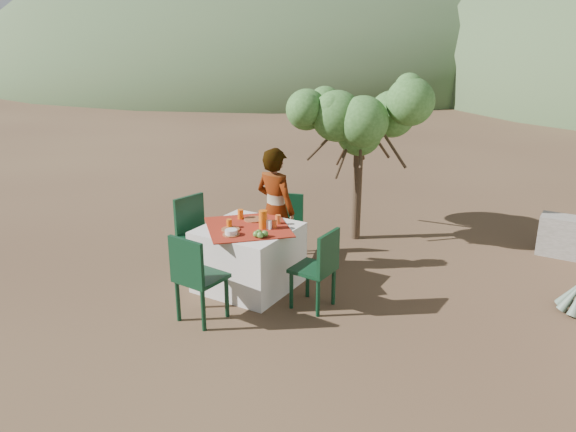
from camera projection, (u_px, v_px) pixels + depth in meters
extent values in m
plane|color=#3D271C|center=(267.00, 310.00, 6.21)|extent=(160.00, 160.00, 0.00)
cube|color=silver|center=(249.00, 257.00, 6.67)|extent=(1.02, 1.02, 0.75)
cube|color=maroon|center=(248.00, 227.00, 6.55)|extent=(1.30, 1.30, 0.01)
cylinder|color=black|center=(271.00, 246.00, 7.45)|extent=(0.04, 0.04, 0.42)
cylinder|color=black|center=(295.00, 248.00, 7.38)|extent=(0.04, 0.04, 0.42)
cylinder|color=black|center=(277.00, 238.00, 7.74)|extent=(0.04, 0.04, 0.42)
cylinder|color=black|center=(300.00, 240.00, 7.68)|extent=(0.04, 0.04, 0.42)
cube|color=black|center=(286.00, 228.00, 7.49)|extent=(0.50, 0.50, 0.04)
cube|color=black|center=(289.00, 208.00, 7.59)|extent=(0.39, 0.16, 0.41)
cylinder|color=black|center=(227.00, 296.00, 5.99)|extent=(0.05, 0.05, 0.48)
cylinder|color=black|center=(202.00, 288.00, 6.19)|extent=(0.05, 0.05, 0.48)
cylinder|color=black|center=(203.00, 309.00, 5.71)|extent=(0.05, 0.05, 0.48)
cylinder|color=black|center=(178.00, 300.00, 5.91)|extent=(0.05, 0.05, 0.48)
cube|color=black|center=(201.00, 277.00, 5.88)|extent=(0.48, 0.48, 0.04)
cube|color=black|center=(186.00, 261.00, 5.64)|extent=(0.45, 0.07, 0.47)
cylinder|color=black|center=(200.00, 263.00, 6.86)|extent=(0.05, 0.05, 0.48)
cylinder|color=black|center=(222.00, 254.00, 7.11)|extent=(0.05, 0.05, 0.48)
cylinder|color=black|center=(181.00, 255.00, 7.09)|extent=(0.05, 0.05, 0.48)
cylinder|color=black|center=(203.00, 247.00, 7.34)|extent=(0.05, 0.05, 0.48)
cube|color=black|center=(201.00, 237.00, 7.02)|extent=(0.53, 0.53, 0.04)
cube|color=black|center=(189.00, 214.00, 7.07)|extent=(0.13, 0.45, 0.47)
cylinder|color=black|center=(307.00, 279.00, 6.45)|extent=(0.04, 0.04, 0.45)
cylinder|color=black|center=(291.00, 290.00, 6.18)|extent=(0.04, 0.04, 0.45)
cylinder|color=black|center=(333.00, 286.00, 6.27)|extent=(0.04, 0.04, 0.45)
cylinder|color=black|center=(318.00, 297.00, 6.00)|extent=(0.04, 0.04, 0.45)
cube|color=black|center=(313.00, 269.00, 6.15)|extent=(0.44, 0.44, 0.04)
cube|color=black|center=(328.00, 252.00, 5.98)|extent=(0.06, 0.42, 0.44)
imported|color=#8C6651|center=(275.00, 210.00, 7.06)|extent=(0.63, 0.47, 1.58)
cylinder|color=#443022|center=(357.00, 187.00, 8.09)|extent=(0.13, 0.13, 1.57)
sphere|color=#2C5720|center=(359.00, 133.00, 7.84)|extent=(0.67, 0.67, 0.67)
sphere|color=#2C5720|center=(402.00, 125.00, 7.49)|extent=(0.63, 0.63, 0.63)
sphere|color=#2C5720|center=(327.00, 121.00, 8.17)|extent=(0.58, 0.58, 0.58)
sphere|color=#2C5720|center=(384.00, 112.00, 8.22)|extent=(0.60, 0.60, 0.60)
sphere|color=#2C5720|center=(346.00, 136.00, 7.34)|extent=(0.54, 0.54, 0.54)
cone|color=slate|center=(573.00, 290.00, 6.17)|extent=(0.34, 0.13, 0.47)
cone|color=slate|center=(574.00, 293.00, 6.11)|extent=(0.32, 0.23, 0.48)
ellipsoid|color=#37502D|center=(284.00, 73.00, 39.38)|extent=(40.00, 40.00, 16.00)
ellipsoid|color=gray|center=(543.00, 63.00, 50.48)|extent=(60.00, 60.00, 24.00)
cylinder|color=brown|center=(254.00, 219.00, 6.77)|extent=(0.24, 0.24, 0.01)
cylinder|color=brown|center=(231.00, 229.00, 6.43)|extent=(0.21, 0.21, 0.01)
cylinder|color=#E15C0E|center=(241.00, 214.00, 6.80)|extent=(0.07, 0.07, 0.12)
cylinder|color=#E15C0E|center=(229.00, 223.00, 6.50)|extent=(0.06, 0.06, 0.10)
cylinder|color=#E15C0E|center=(263.00, 219.00, 6.46)|extent=(0.10, 0.10, 0.22)
cylinder|color=brown|center=(231.00, 234.00, 6.28)|extent=(0.19, 0.19, 0.01)
cylinder|color=silver|center=(231.00, 232.00, 6.27)|extent=(0.14, 0.14, 0.05)
cylinder|color=orange|center=(274.00, 224.00, 6.49)|extent=(0.06, 0.06, 0.09)
cylinder|color=orange|center=(278.00, 219.00, 6.63)|extent=(0.07, 0.07, 0.11)
cube|color=silver|center=(268.00, 225.00, 6.46)|extent=(0.08, 0.05, 0.10)
sphere|color=#4C7E2D|center=(259.00, 233.00, 6.24)|extent=(0.07, 0.07, 0.07)
sphere|color=#4C7E2D|center=(265.00, 234.00, 6.21)|extent=(0.07, 0.07, 0.07)
sphere|color=#4C7E2D|center=(260.00, 235.00, 6.17)|extent=(0.07, 0.07, 0.07)
sphere|color=#4C7E2D|center=(256.00, 234.00, 6.20)|extent=(0.07, 0.07, 0.07)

